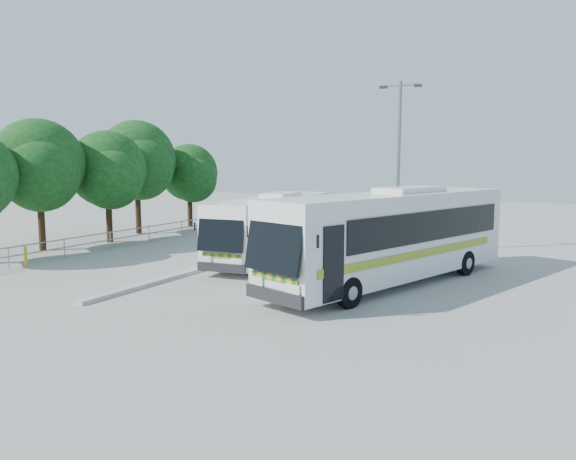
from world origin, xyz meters
The scene contains 11 objects.
ground centered at (0.00, 0.00, 0.00)m, with size 100.00×100.00×0.00m, color gray.
kerb_divider centered at (-2.30, 2.00, 0.07)m, with size 0.40×16.00×0.15m, color #B2B2AD.
railing centered at (-10.00, 4.00, 0.74)m, with size 0.06×22.00×1.00m.
tree_far_b centered at (-13.02, 1.20, 4.57)m, with size 5.33×5.03×6.96m.
tree_far_c centered at (-12.12, 5.10, 4.26)m, with size 4.97×4.69×6.49m.
tree_far_d centered at (-13.31, 8.80, 4.82)m, with size 5.62×5.30×7.33m.
tree_far_e centered at (-12.63, 13.30, 3.89)m, with size 4.54×4.28×5.92m.
coach_main centered at (-1.00, 4.91, 1.64)m, with size 3.29×10.97×3.00m.
coach_adjacent centered at (5.85, 2.16, 1.93)m, with size 6.28×12.87×3.53m.
lamppost centered at (3.70, 9.66, 4.84)m, with size 2.15×0.40×8.77m.
bollard centered at (-9.70, -2.37, 0.48)m, with size 0.13×0.13×0.95m, color #C7960B.
Camera 1 is at (12.41, -18.69, 4.81)m, focal length 35.00 mm.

